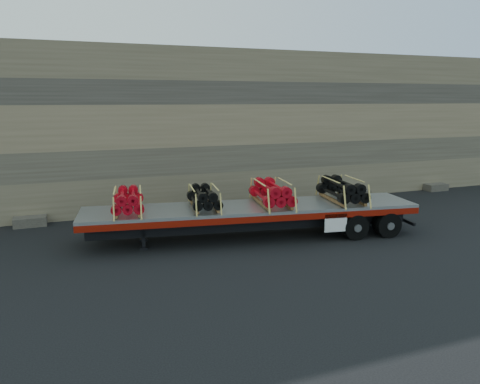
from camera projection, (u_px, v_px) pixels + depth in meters
The scene contains 7 objects.
ground at pixel (269, 237), 16.64m from camera, with size 120.00×120.00×0.00m, color black.
rock_wall at pixel (212, 128), 21.90m from camera, with size 44.00×3.00×7.00m, color #7A6B54.
trailer at pixel (252, 222), 16.47m from camera, with size 11.64×2.24×1.16m, color #B2B5BA, non-canonical shape.
bundle_front at pixel (128, 201), 15.40m from camera, with size 1.01×2.01×0.71m, color red, non-canonical shape.
bundle_midfront at pixel (204, 198), 15.93m from camera, with size 0.97×1.95×0.69m, color black, non-canonical shape.
bundle_midrear at pixel (272, 194), 16.43m from camera, with size 1.12×2.25×0.80m, color red, non-canonical shape.
bundle_rear at pixel (342, 191), 16.99m from camera, with size 1.12×2.24×0.79m, color black, non-canonical shape.
Camera 1 is at (-6.73, -14.56, 4.82)m, focal length 35.00 mm.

